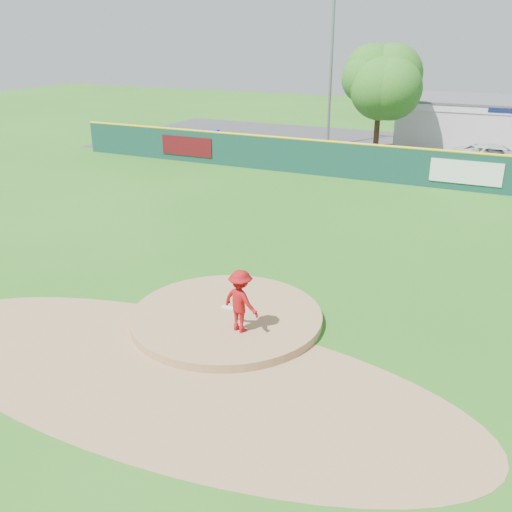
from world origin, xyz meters
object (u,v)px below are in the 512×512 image
at_px(pitcher, 241,301).
at_px(playground_slide, 211,140).
at_px(light_pole_left, 332,58).
at_px(van, 497,157).
at_px(deciduous_tree, 380,85).

distance_m(pitcher, playground_slide, 26.75).
bearing_deg(playground_slide, light_pole_left, 34.50).
bearing_deg(van, pitcher, 161.54).
bearing_deg(deciduous_tree, light_pole_left, 153.43).
distance_m(playground_slide, light_pole_left, 10.04).
distance_m(van, playground_slide, 18.70).
height_order(playground_slide, deciduous_tree, deciduous_tree).
distance_m(pitcher, van, 25.34).
bearing_deg(pitcher, van, -84.81).
bearing_deg(light_pole_left, van, -13.64).
xyz_separation_m(pitcher, light_pole_left, (-6.82, 27.70, 4.93)).
height_order(playground_slide, light_pole_left, light_pole_left).
relative_size(pitcher, deciduous_tree, 0.24).
xyz_separation_m(playground_slide, deciduous_tree, (10.99, 2.80, 3.87)).
relative_size(playground_slide, light_pole_left, 0.22).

